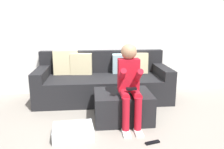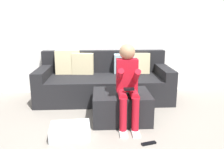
% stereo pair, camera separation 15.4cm
% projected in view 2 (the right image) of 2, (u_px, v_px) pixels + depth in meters
% --- Properties ---
extents(ground_plane, '(7.78, 7.78, 0.00)m').
position_uv_depth(ground_plane, '(120.00, 138.00, 2.86)').
color(ground_plane, gray).
extents(wall_back, '(5.99, 0.10, 2.63)m').
position_uv_depth(wall_back, '(112.00, 28.00, 4.52)').
color(wall_back, white).
rests_on(wall_back, ground_plane).
extents(couch_sectional, '(2.43, 0.99, 0.90)m').
position_uv_depth(couch_sectional, '(104.00, 82.00, 4.28)').
color(couch_sectional, black).
rests_on(couch_sectional, ground_plane).
extents(ottoman, '(0.83, 0.68, 0.42)m').
position_uv_depth(ottoman, '(121.00, 106.00, 3.36)').
color(ottoman, black).
rests_on(ottoman, ground_plane).
extents(person_seated, '(0.29, 0.60, 1.15)m').
position_uv_depth(person_seated, '(128.00, 81.00, 3.09)').
color(person_seated, red).
rests_on(person_seated, ground_plane).
extents(storage_bin, '(0.53, 0.40, 0.16)m').
position_uv_depth(storage_bin, '(70.00, 131.00, 2.89)').
color(storage_bin, silver).
rests_on(storage_bin, ground_plane).
extents(remote_near_ottoman, '(0.19, 0.09, 0.02)m').
position_uv_depth(remote_near_ottoman, '(149.00, 143.00, 2.72)').
color(remote_near_ottoman, black).
rests_on(remote_near_ottoman, ground_plane).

